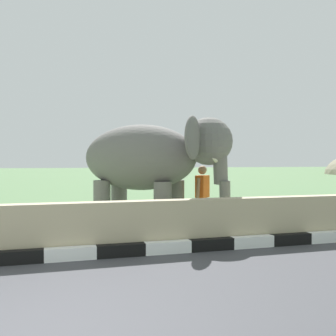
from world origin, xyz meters
name	(u,v)px	position (x,y,z in m)	size (l,w,h in m)	color
barrier_parapet	(123,227)	(2.00, 3.61, 0.50)	(28.00, 0.36, 1.00)	tan
elephant	(152,159)	(3.17, 5.94, 1.83)	(3.92, 3.71, 2.83)	slate
person_handler	(202,193)	(4.49, 5.76, 0.93)	(0.55, 0.54, 1.66)	navy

